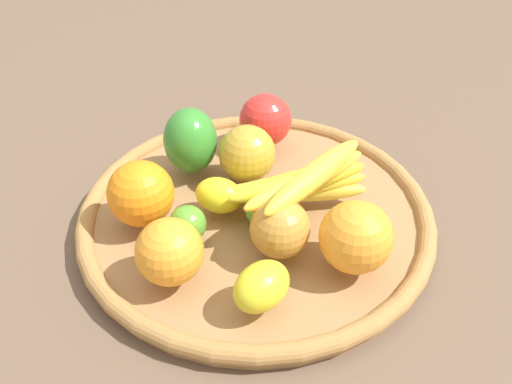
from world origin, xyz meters
TOP-DOWN VIEW (x-y plane):
  - ground_plane at (0.00, 0.00)m, footprint 2.40×2.40m
  - basket at (0.00, 0.00)m, footprint 0.45×0.45m
  - bell_pepper at (-0.07, 0.09)m, footprint 0.09×0.09m
  - lemon_1 at (-0.05, -0.00)m, footprint 0.07×0.07m
  - banana_bunch at (0.05, -0.02)m, footprint 0.19×0.14m
  - orange_1 at (-0.11, -0.10)m, footprint 0.10×0.10m
  - lime_1 at (-0.00, -0.03)m, footprint 0.05×0.05m
  - orange_0 at (0.09, -0.12)m, footprint 0.08×0.08m
  - lime_0 at (-0.09, -0.04)m, footprint 0.05×0.05m
  - apple_0 at (0.04, 0.14)m, footprint 0.10×0.10m
  - apple_2 at (0.00, 0.06)m, footprint 0.08×0.08m
  - lemon_0 at (-0.03, -0.16)m, footprint 0.08×0.08m
  - orange_2 at (-0.14, -0.00)m, footprint 0.11×0.11m
  - apple_1 at (0.01, -0.09)m, footprint 0.09×0.09m

SIDE VIEW (x-z plane):
  - ground_plane at x=0.00m, z-range 0.00..0.00m
  - basket at x=0.00m, z-range 0.00..0.03m
  - lime_1 at x=0.00m, z-range 0.03..0.07m
  - lime_0 at x=-0.09m, z-range 0.03..0.07m
  - lemon_1 at x=-0.05m, z-range 0.03..0.08m
  - lemon_0 at x=-0.03m, z-range 0.03..0.08m
  - apple_1 at x=0.01m, z-range 0.03..0.10m
  - orange_1 at x=-0.11m, z-range 0.03..0.10m
  - apple_0 at x=0.04m, z-range 0.03..0.11m
  - apple_2 at x=0.00m, z-range 0.03..0.11m
  - orange_2 at x=-0.14m, z-range 0.03..0.11m
  - orange_0 at x=0.09m, z-range 0.03..0.11m
  - banana_bunch at x=0.05m, z-range 0.03..0.11m
  - bell_pepper at x=-0.07m, z-range 0.03..0.12m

